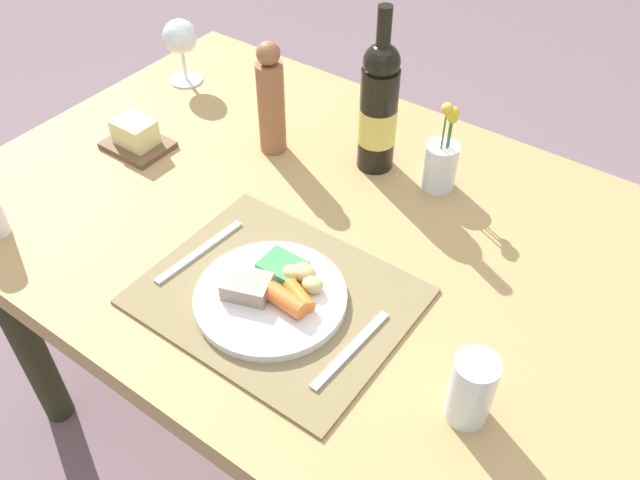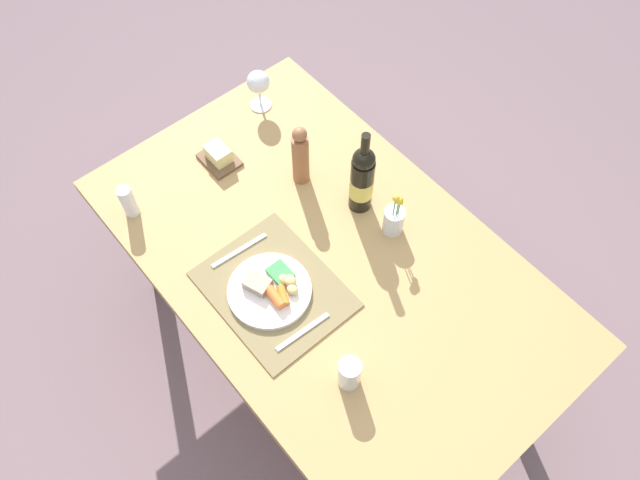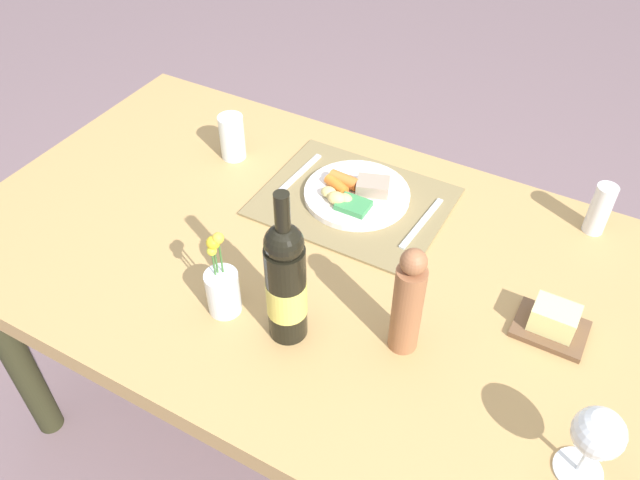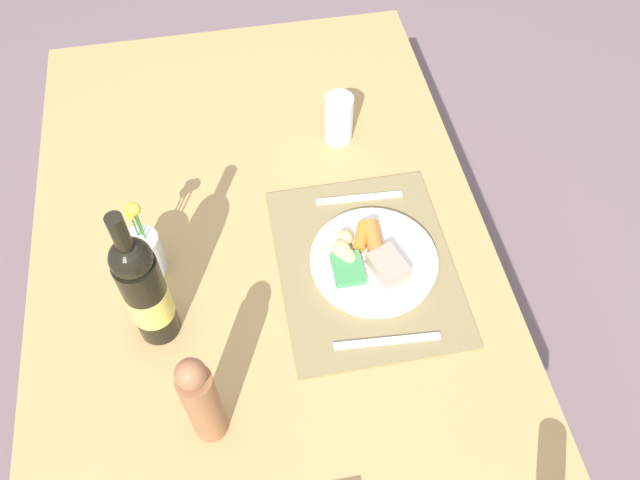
% 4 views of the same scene
% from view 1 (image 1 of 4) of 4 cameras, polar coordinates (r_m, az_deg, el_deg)
% --- Properties ---
extents(ground_plane, '(8.00, 8.00, 0.00)m').
position_cam_1_polar(ground_plane, '(1.72, 2.06, -17.18)').
color(ground_plane, slate).
extents(dining_table, '(1.48, 0.89, 0.70)m').
position_cam_1_polar(dining_table, '(1.22, 2.78, -2.58)').
color(dining_table, tan).
rests_on(dining_table, ground_plane).
extents(placemat, '(0.41, 0.33, 0.01)m').
position_cam_1_polar(placemat, '(1.06, -3.73, -4.82)').
color(placemat, olive).
rests_on(placemat, dining_table).
extents(dinner_plate, '(0.24, 0.24, 0.04)m').
position_cam_1_polar(dinner_plate, '(1.04, -4.09, -4.62)').
color(dinner_plate, white).
rests_on(dinner_plate, placemat).
extents(fork, '(0.03, 0.19, 0.00)m').
position_cam_1_polar(fork, '(1.14, -10.30, -0.97)').
color(fork, silver).
rests_on(fork, placemat).
extents(knife, '(0.02, 0.18, 0.00)m').
position_cam_1_polar(knife, '(0.99, 2.68, -9.38)').
color(knife, silver).
rests_on(knife, placemat).
extents(water_tumbler, '(0.06, 0.06, 0.11)m').
position_cam_1_polar(water_tumbler, '(0.91, 12.83, -12.68)').
color(water_tumbler, silver).
rests_on(water_tumbler, dining_table).
extents(butter_dish, '(0.13, 0.10, 0.06)m').
position_cam_1_polar(butter_dish, '(1.40, -15.55, 8.53)').
color(butter_dish, brown).
rests_on(butter_dish, dining_table).
extents(pepper_mill, '(0.05, 0.05, 0.23)m').
position_cam_1_polar(pepper_mill, '(1.31, -4.24, 11.88)').
color(pepper_mill, '#985E3C').
rests_on(pepper_mill, dining_table).
extents(wine_glass, '(0.08, 0.08, 0.15)m').
position_cam_1_polar(wine_glass, '(1.58, -11.94, 16.58)').
color(wine_glass, white).
rests_on(wine_glass, dining_table).
extents(wine_bottle, '(0.07, 0.07, 0.32)m').
position_cam_1_polar(wine_bottle, '(1.25, 5.06, 11.20)').
color(wine_bottle, black).
rests_on(wine_bottle, dining_table).
extents(flower_vase, '(0.06, 0.06, 0.19)m').
position_cam_1_polar(flower_vase, '(1.25, 10.36, 6.62)').
color(flower_vase, silver).
rests_on(flower_vase, dining_table).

